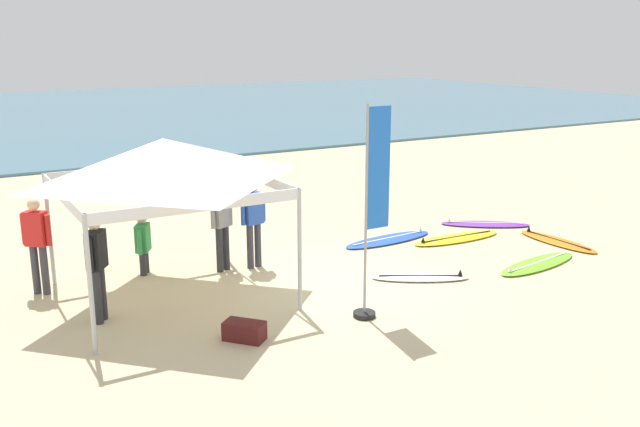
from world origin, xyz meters
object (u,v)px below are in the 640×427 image
object	(u,v)px
surfboard_yellow	(457,238)
person_blue	(253,218)
person_green	(143,240)
person_red	(37,239)
surfboard_purple	(485,224)
banner_flag	(372,221)
surfboard_blue	(389,239)
surfboard_white	(421,277)
surfboard_orange	(557,241)
person_black	(97,262)
surfboard_lime	(538,264)
person_grey	(222,221)
canopy_tent	(164,160)
gear_bag_near_tent	(244,331)

from	to	relation	value
surfboard_yellow	person_blue	xyz separation A→B (m)	(-4.66, 0.51, 0.95)
person_green	person_red	bearing A→B (deg)	-175.69
surfboard_yellow	surfboard_purple	bearing A→B (deg)	22.97
surfboard_yellow	banner_flag	distance (m)	5.07
surfboard_blue	person_red	distance (m)	7.20
surfboard_white	surfboard_orange	distance (m)	4.04
person_green	banner_flag	world-z (taller)	banner_flag
surfboard_purple	person_black	world-z (taller)	person_black
person_green	person_blue	bearing A→B (deg)	-19.08
surfboard_lime	banner_flag	world-z (taller)	banner_flag
surfboard_white	person_grey	size ratio (longest dim) A/B	1.06
person_grey	banner_flag	distance (m)	3.52
surfboard_yellow	person_grey	distance (m)	5.39
person_red	surfboard_blue	bearing A→B (deg)	-3.03
canopy_tent	person_grey	distance (m)	2.09
banner_flag	surfboard_orange	bearing A→B (deg)	13.02
surfboard_blue	surfboard_purple	xyz separation A→B (m)	(2.73, -0.09, 0.00)
surfboard_purple	banner_flag	size ratio (longest dim) A/B	0.60
banner_flag	person_blue	bearing A→B (deg)	100.94
person_red	surfboard_yellow	bearing A→B (deg)	-7.03
surfboard_lime	surfboard_purple	bearing A→B (deg)	66.92
surfboard_white	banner_flag	distance (m)	2.54
surfboard_white	gear_bag_near_tent	xyz separation A→B (m)	(-3.91, -0.81, 0.10)
surfboard_purple	banner_flag	xyz separation A→B (m)	(-5.43, -3.21, 1.54)
surfboard_lime	surfboard_blue	distance (m)	3.24
surfboard_orange	person_green	world-z (taller)	person_green
person_grey	banner_flag	world-z (taller)	banner_flag
person_grey	person_green	bearing A→B (deg)	157.65
gear_bag_near_tent	person_red	bearing A→B (deg)	123.05
person_red	person_grey	size ratio (longest dim) A/B	1.00
banner_flag	surfboard_white	bearing A→B (deg)	28.57
banner_flag	surfboard_blue	bearing A→B (deg)	50.65
person_blue	person_green	bearing A→B (deg)	160.92
canopy_tent	surfboard_lime	xyz separation A→B (m)	(6.77, -1.96, -2.35)
surfboard_lime	person_green	bearing A→B (deg)	153.81
surfboard_purple	person_blue	world-z (taller)	person_blue
canopy_tent	surfboard_orange	distance (m)	8.70
person_blue	person_green	size ratio (longest dim) A/B	1.43
surfboard_purple	gear_bag_near_tent	size ratio (longest dim) A/B	3.39
surfboard_white	person_red	world-z (taller)	person_red
person_blue	surfboard_purple	bearing A→B (deg)	0.72
banner_flag	gear_bag_near_tent	world-z (taller)	banner_flag
surfboard_blue	banner_flag	world-z (taller)	banner_flag
surfboard_orange	banner_flag	xyz separation A→B (m)	(-5.80, -1.34, 1.54)
canopy_tent	surfboard_blue	distance (m)	5.79
surfboard_white	banner_flag	size ratio (longest dim) A/B	0.53
surfboard_white	person_blue	bearing A→B (deg)	137.74
gear_bag_near_tent	surfboard_lime	bearing A→B (deg)	2.69
person_blue	surfboard_yellow	bearing A→B (deg)	-6.21
surfboard_orange	banner_flag	bearing A→B (deg)	-166.98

